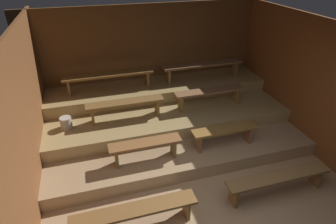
% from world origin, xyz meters
% --- Properties ---
extents(ground, '(5.86, 4.81, 0.08)m').
position_xyz_m(ground, '(0.00, 2.00, -0.04)').
color(ground, tan).
extents(wall_back, '(5.86, 0.06, 2.53)m').
position_xyz_m(wall_back, '(0.00, 4.04, 1.27)').
color(wall_back, brown).
rests_on(wall_back, ground).
extents(wall_left, '(0.06, 4.81, 2.53)m').
position_xyz_m(wall_left, '(-2.56, 2.00, 1.27)').
color(wall_left, brown).
rests_on(wall_left, ground).
extents(wall_right, '(0.06, 4.81, 2.53)m').
position_xyz_m(wall_right, '(2.56, 2.00, 1.27)').
color(wall_right, brown).
rests_on(wall_right, ground).
extents(platform_lower, '(5.06, 2.94, 0.27)m').
position_xyz_m(platform_lower, '(0.00, 2.53, 0.13)').
color(platform_lower, tan).
rests_on(platform_lower, ground).
extents(platform_middle, '(5.06, 2.07, 0.27)m').
position_xyz_m(platform_middle, '(0.00, 2.97, 0.40)').
color(platform_middle, tan).
rests_on(platform_middle, platform_lower).
extents(platform_upper, '(5.06, 0.99, 0.27)m').
position_xyz_m(platform_upper, '(0.00, 3.51, 0.67)').
color(platform_upper, tan).
rests_on(platform_upper, platform_middle).
extents(bench_floor_left, '(1.81, 0.28, 0.39)m').
position_xyz_m(bench_floor_left, '(-1.18, 0.40, 0.32)').
color(bench_floor_left, brown).
rests_on(bench_floor_left, ground).
extents(bench_floor_right, '(1.81, 0.28, 0.39)m').
position_xyz_m(bench_floor_right, '(1.18, 0.40, 0.32)').
color(bench_floor_right, brown).
rests_on(bench_floor_right, ground).
extents(bench_lower_left, '(1.27, 0.28, 0.39)m').
position_xyz_m(bench_lower_left, '(-0.76, 1.54, 0.57)').
color(bench_lower_left, brown).
rests_on(bench_lower_left, platform_lower).
extents(bench_lower_right, '(1.27, 0.28, 0.39)m').
position_xyz_m(bench_lower_right, '(0.76, 1.54, 0.57)').
color(bench_lower_right, brown).
rests_on(bench_lower_right, platform_lower).
extents(bench_middle_left, '(1.55, 0.28, 0.39)m').
position_xyz_m(bench_middle_left, '(-0.92, 2.64, 0.85)').
color(bench_middle_left, brown).
rests_on(bench_middle_left, platform_middle).
extents(bench_middle_right, '(1.55, 0.28, 0.39)m').
position_xyz_m(bench_middle_right, '(0.92, 2.64, 0.85)').
color(bench_middle_right, brown).
rests_on(bench_middle_right, platform_middle).
extents(bench_upper_left, '(1.97, 0.28, 0.39)m').
position_xyz_m(bench_upper_left, '(-1.12, 3.53, 1.12)').
color(bench_upper_left, brown).
rests_on(bench_upper_left, platform_upper).
extents(bench_upper_right, '(1.97, 0.28, 0.39)m').
position_xyz_m(bench_upper_right, '(1.12, 3.53, 1.12)').
color(bench_upper_right, brown).
rests_on(bench_upper_right, platform_upper).
extents(pail_middle, '(0.22, 0.22, 0.22)m').
position_xyz_m(pail_middle, '(-2.09, 2.62, 0.65)').
color(pail_middle, '#B2A899').
rests_on(pail_middle, platform_middle).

